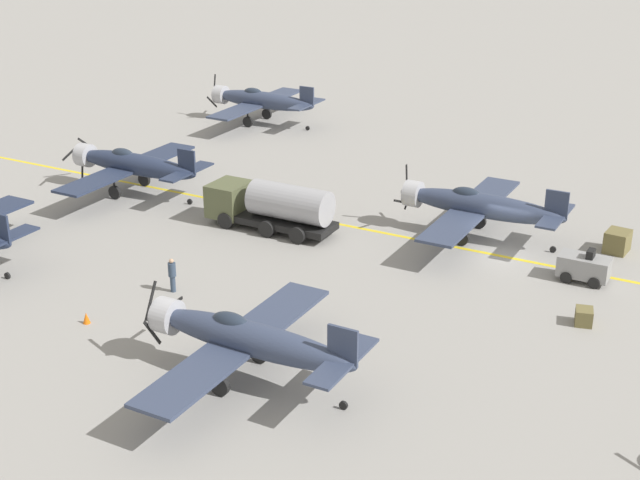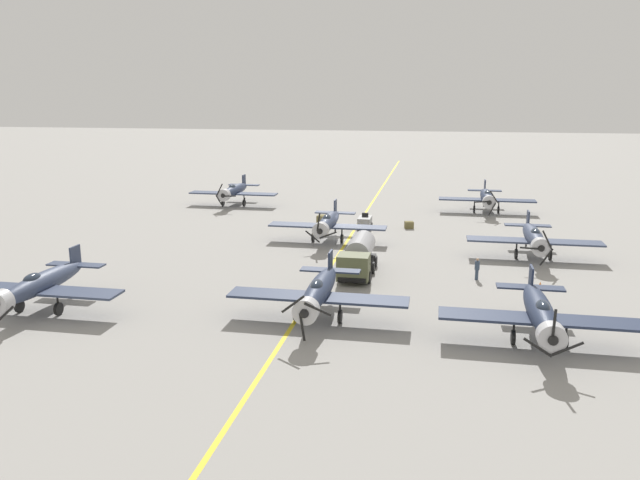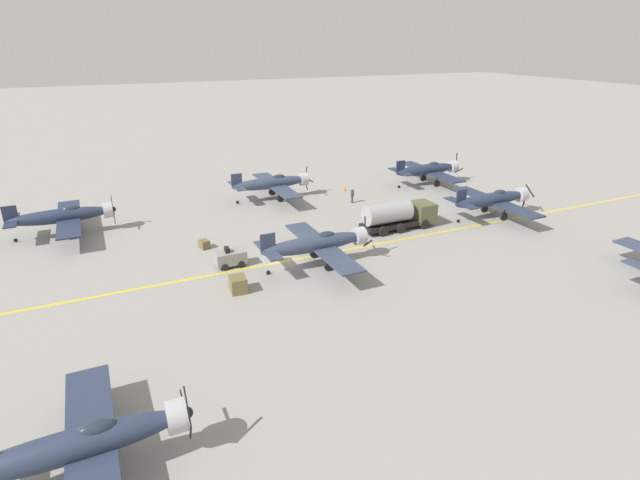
{
  "view_description": "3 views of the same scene",
  "coord_description": "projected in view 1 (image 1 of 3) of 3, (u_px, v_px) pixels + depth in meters",
  "views": [
    {
      "loc": [
        -44.78,
        -13.02,
        19.74
      ],
      "look_at": [
        -6.27,
        8.01,
        1.64
      ],
      "focal_mm": 50.0,
      "sensor_mm": 36.0,
      "label": 1
    },
    {
      "loc": [
        -9.02,
        63.61,
        14.77
      ],
      "look_at": [
        1.05,
        10.94,
        2.23
      ],
      "focal_mm": 35.0,
      "sensor_mm": 36.0,
      "label": 2
    },
    {
      "loc": [
        37.72,
        -14.34,
        18.32
      ],
      "look_at": [
        0.82,
        2.8,
        1.82
      ],
      "focal_mm": 28.0,
      "sensor_mm": 36.0,
      "label": 3
    }
  ],
  "objects": [
    {
      "name": "ground_crew_walking",
      "position": [
        172.0,
        274.0,
        45.02
      ],
      "size": [
        0.4,
        0.4,
        1.82
      ],
      "color": "#334256",
      "rests_on": "ground"
    },
    {
      "name": "airplane_far_center",
      "position": [
        132.0,
        164.0,
        58.61
      ],
      "size": [
        12.0,
        9.98,
        3.65
      ],
      "rotation": [
        0.0,
        0.0,
        -0.11
      ],
      "color": "#26304A",
      "rests_on": "ground"
    },
    {
      "name": "supply_crate_mid_lane",
      "position": [
        617.0,
        241.0,
        49.97
      ],
      "size": [
        1.57,
        1.34,
        1.23
      ],
      "primitive_type": "cube",
      "rotation": [
        0.0,
        0.0,
        -0.08
      ],
      "color": "brown",
      "rests_on": "ground"
    },
    {
      "name": "airplane_far_right",
      "position": [
        260.0,
        100.0,
        75.13
      ],
      "size": [
        12.0,
        9.98,
        3.78
      ],
      "rotation": [
        0.0,
        0.0,
        -0.04
      ],
      "color": "#343E57",
      "rests_on": "ground"
    },
    {
      "name": "fuel_tanker",
      "position": [
        270.0,
        205.0,
        52.79
      ],
      "size": [
        2.68,
        8.0,
        2.98
      ],
      "color": "black",
      "rests_on": "ground"
    },
    {
      "name": "airplane_mid_center",
      "position": [
        478.0,
        205.0,
        51.34
      ],
      "size": [
        12.0,
        9.98,
        3.79
      ],
      "rotation": [
        0.0,
        0.0,
        0.03
      ],
      "color": "#343E57",
      "rests_on": "ground"
    },
    {
      "name": "taxiway_stripe",
      "position": [
        500.0,
        256.0,
        49.63
      ],
      "size": [
        0.3,
        160.0,
        0.01
      ],
      "primitive_type": "cube",
      "color": "yellow",
      "rests_on": "ground"
    },
    {
      "name": "airplane_mid_left",
      "position": [
        246.0,
        338.0,
        36.68
      ],
      "size": [
        12.0,
        9.98,
        3.65
      ],
      "rotation": [
        0.0,
        0.0,
        -0.11
      ],
      "color": "#353F59",
      "rests_on": "ground"
    },
    {
      "name": "supply_crate_by_tanker",
      "position": [
        584.0,
        317.0,
        41.97
      ],
      "size": [
        1.12,
        1.01,
        0.79
      ],
      "primitive_type": "cube",
      "rotation": [
        0.0,
        0.0,
        0.25
      ],
      "color": "brown",
      "rests_on": "ground"
    },
    {
      "name": "ground_plane",
      "position": [
        500.0,
        256.0,
        49.63
      ],
      "size": [
        400.0,
        400.0,
        0.0
      ],
      "primitive_type": "plane",
      "color": "gray"
    },
    {
      "name": "traffic_cone",
      "position": [
        86.0,
        318.0,
        42.1
      ],
      "size": [
        0.36,
        0.36,
        0.55
      ],
      "primitive_type": "cone",
      "color": "orange",
      "rests_on": "ground"
    },
    {
      "name": "tow_tractor",
      "position": [
        584.0,
        267.0,
        46.32
      ],
      "size": [
        1.57,
        2.6,
        1.79
      ],
      "color": "gray",
      "rests_on": "ground"
    }
  ]
}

